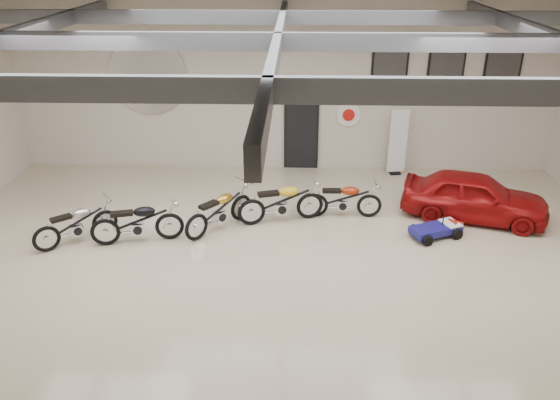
{
  "coord_description": "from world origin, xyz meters",
  "views": [
    {
      "loc": [
        0.34,
        -9.86,
        6.31
      ],
      "look_at": [
        0.0,
        1.2,
        1.1
      ],
      "focal_mm": 35.0,
      "sensor_mm": 36.0,
      "label": 1
    }
  ],
  "objects_px": {
    "motorcycle_yellow": "(281,201)",
    "vintage_car": "(475,196)",
    "banner_stand": "(398,143)",
    "go_kart": "(440,226)",
    "motorcycle_black": "(137,221)",
    "motorcycle_silver": "(75,223)",
    "motorcycle_gold": "(219,210)",
    "motorcycle_red": "(343,199)"
  },
  "relations": [
    {
      "from": "motorcycle_yellow",
      "to": "vintage_car",
      "type": "xyz_separation_m",
      "value": [
        4.83,
        0.35,
        0.05
      ]
    },
    {
      "from": "banner_stand",
      "to": "go_kart",
      "type": "distance_m",
      "value": 3.95
    },
    {
      "from": "motorcycle_black",
      "to": "motorcycle_silver",
      "type": "bearing_deg",
      "value": 169.2
    },
    {
      "from": "banner_stand",
      "to": "go_kart",
      "type": "bearing_deg",
      "value": -91.18
    },
    {
      "from": "motorcycle_yellow",
      "to": "motorcycle_silver",
      "type": "bearing_deg",
      "value": 178.51
    },
    {
      "from": "motorcycle_gold",
      "to": "motorcycle_silver",
      "type": "bearing_deg",
      "value": 144.15
    },
    {
      "from": "motorcycle_red",
      "to": "motorcycle_black",
      "type": "bearing_deg",
      "value": -163.7
    },
    {
      "from": "motorcycle_black",
      "to": "motorcycle_gold",
      "type": "relative_size",
      "value": 1.01
    },
    {
      "from": "motorcycle_red",
      "to": "go_kart",
      "type": "height_order",
      "value": "motorcycle_red"
    },
    {
      "from": "go_kart",
      "to": "motorcycle_red",
      "type": "bearing_deg",
      "value": 133.35
    },
    {
      "from": "banner_stand",
      "to": "motorcycle_black",
      "type": "bearing_deg",
      "value": -154.32
    },
    {
      "from": "motorcycle_yellow",
      "to": "motorcycle_black",
      "type": "bearing_deg",
      "value": -176.71
    },
    {
      "from": "banner_stand",
      "to": "motorcycle_yellow",
      "type": "height_order",
      "value": "banner_stand"
    },
    {
      "from": "motorcycle_black",
      "to": "motorcycle_yellow",
      "type": "height_order",
      "value": "motorcycle_yellow"
    },
    {
      "from": "vintage_car",
      "to": "banner_stand",
      "type": "bearing_deg",
      "value": 43.76
    },
    {
      "from": "motorcycle_black",
      "to": "vintage_car",
      "type": "relative_size",
      "value": 0.59
    },
    {
      "from": "motorcycle_red",
      "to": "go_kart",
      "type": "xyz_separation_m",
      "value": [
        2.24,
        -0.95,
        -0.23
      ]
    },
    {
      "from": "banner_stand",
      "to": "vintage_car",
      "type": "bearing_deg",
      "value": -70.4
    },
    {
      "from": "motorcycle_black",
      "to": "vintage_car",
      "type": "xyz_separation_m",
      "value": [
        8.11,
        1.49,
        0.06
      ]
    },
    {
      "from": "go_kart",
      "to": "motorcycle_silver",
      "type": "bearing_deg",
      "value": 160.19
    },
    {
      "from": "motorcycle_red",
      "to": "motorcycle_gold",
      "type": "bearing_deg",
      "value": -166.18
    },
    {
      "from": "banner_stand",
      "to": "go_kart",
      "type": "relative_size",
      "value": 1.32
    },
    {
      "from": "motorcycle_silver",
      "to": "go_kart",
      "type": "bearing_deg",
      "value": -34.64
    },
    {
      "from": "motorcycle_gold",
      "to": "vintage_car",
      "type": "relative_size",
      "value": 0.58
    },
    {
      "from": "motorcycle_gold",
      "to": "banner_stand",
      "type": "bearing_deg",
      "value": -11.73
    },
    {
      "from": "motorcycle_silver",
      "to": "go_kart",
      "type": "height_order",
      "value": "motorcycle_silver"
    },
    {
      "from": "motorcycle_silver",
      "to": "motorcycle_red",
      "type": "height_order",
      "value": "motorcycle_red"
    },
    {
      "from": "motorcycle_yellow",
      "to": "motorcycle_red",
      "type": "distance_m",
      "value": 1.58
    },
    {
      "from": "vintage_car",
      "to": "go_kart",
      "type": "bearing_deg",
      "value": 150.22
    },
    {
      "from": "motorcycle_silver",
      "to": "motorcycle_gold",
      "type": "xyz_separation_m",
      "value": [
        3.22,
        0.75,
        0.03
      ]
    },
    {
      "from": "banner_stand",
      "to": "motorcycle_yellow",
      "type": "distance_m",
      "value": 4.67
    },
    {
      "from": "motorcycle_gold",
      "to": "go_kart",
      "type": "bearing_deg",
      "value": -50.96
    },
    {
      "from": "motorcycle_silver",
      "to": "vintage_car",
      "type": "distance_m",
      "value": 9.65
    },
    {
      "from": "motorcycle_gold",
      "to": "motorcycle_red",
      "type": "height_order",
      "value": "motorcycle_gold"
    },
    {
      "from": "motorcycle_silver",
      "to": "motorcycle_black",
      "type": "bearing_deg",
      "value": -35.86
    },
    {
      "from": "motorcycle_yellow",
      "to": "go_kart",
      "type": "height_order",
      "value": "motorcycle_yellow"
    },
    {
      "from": "motorcycle_gold",
      "to": "motorcycle_yellow",
      "type": "relative_size",
      "value": 0.96
    },
    {
      "from": "banner_stand",
      "to": "motorcycle_red",
      "type": "xyz_separation_m",
      "value": [
        -1.81,
        -2.9,
        -0.48
      ]
    },
    {
      "from": "banner_stand",
      "to": "motorcycle_gold",
      "type": "relative_size",
      "value": 0.96
    },
    {
      "from": "motorcycle_silver",
      "to": "motorcycle_black",
      "type": "distance_m",
      "value": 1.42
    },
    {
      "from": "banner_stand",
      "to": "motorcycle_black",
      "type": "distance_m",
      "value": 7.95
    },
    {
      "from": "motorcycle_yellow",
      "to": "motorcycle_red",
      "type": "relative_size",
      "value": 1.11
    }
  ]
}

